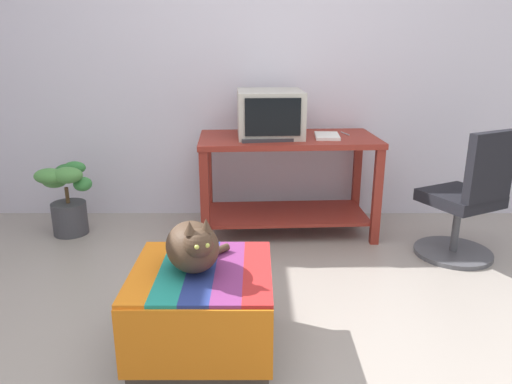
{
  "coord_description": "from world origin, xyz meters",
  "views": [
    {
      "loc": [
        -0.01,
        -1.88,
        1.4
      ],
      "look_at": [
        -0.0,
        0.85,
        0.55
      ],
      "focal_mm": 33.58,
      "sensor_mm": 36.0,
      "label": 1
    }
  ],
  "objects_px": {
    "keyboard": "(268,139)",
    "potted_plant": "(65,197)",
    "desk": "(286,168)",
    "cat": "(192,246)",
    "tv_monitor": "(268,114)",
    "office_chair": "(465,204)",
    "book": "(326,136)",
    "ottoman_with_blanket": "(202,310)"
  },
  "relations": [
    {
      "from": "keyboard",
      "to": "potted_plant",
      "type": "distance_m",
      "value": 1.58
    },
    {
      "from": "desk",
      "to": "cat",
      "type": "bearing_deg",
      "value": -111.89
    },
    {
      "from": "tv_monitor",
      "to": "office_chair",
      "type": "bearing_deg",
      "value": -25.2
    },
    {
      "from": "book",
      "to": "potted_plant",
      "type": "bearing_deg",
      "value": -175.41
    },
    {
      "from": "ottoman_with_blanket",
      "to": "cat",
      "type": "bearing_deg",
      "value": -168.55
    },
    {
      "from": "keyboard",
      "to": "potted_plant",
      "type": "height_order",
      "value": "keyboard"
    },
    {
      "from": "desk",
      "to": "cat",
      "type": "distance_m",
      "value": 1.61
    },
    {
      "from": "keyboard",
      "to": "cat",
      "type": "xyz_separation_m",
      "value": [
        -0.37,
        -1.37,
        -0.22
      ]
    },
    {
      "from": "ottoman_with_blanket",
      "to": "potted_plant",
      "type": "xyz_separation_m",
      "value": [
        -1.17,
        1.45,
        0.09
      ]
    },
    {
      "from": "book",
      "to": "cat",
      "type": "relative_size",
      "value": 0.68
    },
    {
      "from": "desk",
      "to": "tv_monitor",
      "type": "relative_size",
      "value": 2.54
    },
    {
      "from": "cat",
      "to": "potted_plant",
      "type": "distance_m",
      "value": 1.87
    },
    {
      "from": "desk",
      "to": "office_chair",
      "type": "xyz_separation_m",
      "value": [
        1.16,
        -0.49,
        -0.12
      ]
    },
    {
      "from": "ottoman_with_blanket",
      "to": "office_chair",
      "type": "height_order",
      "value": "office_chair"
    },
    {
      "from": "tv_monitor",
      "to": "book",
      "type": "relative_size",
      "value": 1.94
    },
    {
      "from": "desk",
      "to": "book",
      "type": "xyz_separation_m",
      "value": [
        0.28,
        -0.03,
        0.25
      ]
    },
    {
      "from": "potted_plant",
      "to": "cat",
      "type": "bearing_deg",
      "value": -51.95
    },
    {
      "from": "tv_monitor",
      "to": "cat",
      "type": "distance_m",
      "value": 1.64
    },
    {
      "from": "desk",
      "to": "tv_monitor",
      "type": "xyz_separation_m",
      "value": [
        -0.14,
        0.03,
        0.4
      ]
    },
    {
      "from": "potted_plant",
      "to": "desk",
      "type": "bearing_deg",
      "value": 2.2
    },
    {
      "from": "book",
      "to": "potted_plant",
      "type": "relative_size",
      "value": 0.49
    },
    {
      "from": "ottoman_with_blanket",
      "to": "tv_monitor",
      "type": "bearing_deg",
      "value": 77.28
    },
    {
      "from": "desk",
      "to": "ottoman_with_blanket",
      "type": "height_order",
      "value": "desk"
    },
    {
      "from": "tv_monitor",
      "to": "potted_plant",
      "type": "relative_size",
      "value": 0.95
    },
    {
      "from": "keyboard",
      "to": "potted_plant",
      "type": "relative_size",
      "value": 0.72
    },
    {
      "from": "cat",
      "to": "ottoman_with_blanket",
      "type": "bearing_deg",
      "value": -10.31
    },
    {
      "from": "ottoman_with_blanket",
      "to": "office_chair",
      "type": "relative_size",
      "value": 0.72
    },
    {
      "from": "desk",
      "to": "ottoman_with_blanket",
      "type": "distance_m",
      "value": 1.62
    },
    {
      "from": "cat",
      "to": "office_chair",
      "type": "bearing_deg",
      "value": 9.99
    },
    {
      "from": "tv_monitor",
      "to": "potted_plant",
      "type": "height_order",
      "value": "tv_monitor"
    },
    {
      "from": "office_chair",
      "to": "ottoman_with_blanket",
      "type": "bearing_deg",
      "value": 4.98
    },
    {
      "from": "keyboard",
      "to": "ottoman_with_blanket",
      "type": "bearing_deg",
      "value": -113.18
    },
    {
      "from": "keyboard",
      "to": "ottoman_with_blanket",
      "type": "relative_size",
      "value": 0.62
    },
    {
      "from": "keyboard",
      "to": "potted_plant",
      "type": "bearing_deg",
      "value": 167.46
    },
    {
      "from": "tv_monitor",
      "to": "cat",
      "type": "height_order",
      "value": "tv_monitor"
    },
    {
      "from": "desk",
      "to": "potted_plant",
      "type": "distance_m",
      "value": 1.67
    },
    {
      "from": "office_chair",
      "to": "cat",
      "type": "bearing_deg",
      "value": 4.66
    },
    {
      "from": "cat",
      "to": "potted_plant",
      "type": "xyz_separation_m",
      "value": [
        -1.14,
        1.46,
        -0.24
      ]
    },
    {
      "from": "tv_monitor",
      "to": "desk",
      "type": "bearing_deg",
      "value": -16.37
    },
    {
      "from": "tv_monitor",
      "to": "keyboard",
      "type": "distance_m",
      "value": 0.24
    },
    {
      "from": "cat",
      "to": "office_chair",
      "type": "height_order",
      "value": "office_chair"
    },
    {
      "from": "keyboard",
      "to": "cat",
      "type": "height_order",
      "value": "keyboard"
    }
  ]
}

